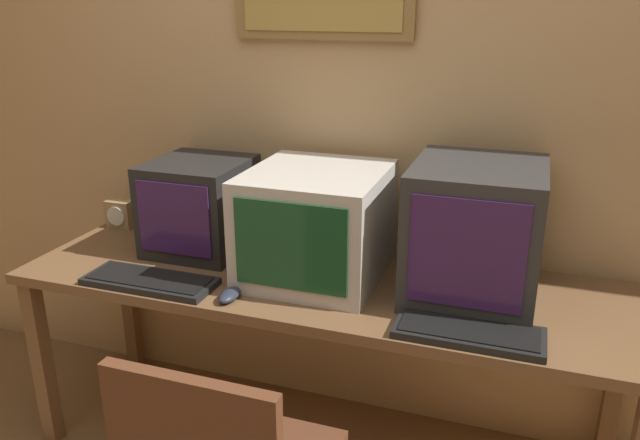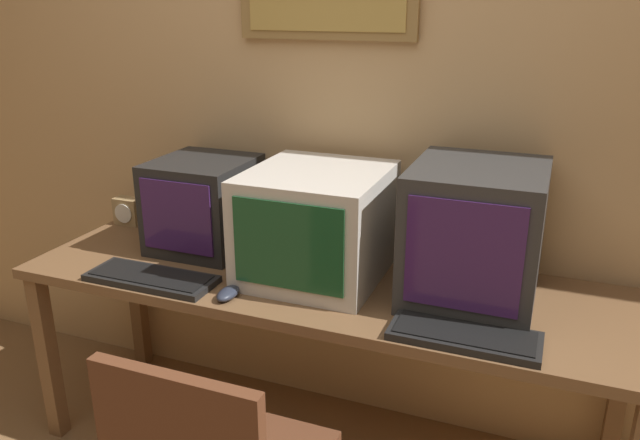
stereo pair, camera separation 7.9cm
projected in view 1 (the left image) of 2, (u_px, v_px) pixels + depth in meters
wall_back at (353, 89)px, 2.24m from camera, size 8.00×0.08×2.60m
desk at (320, 298)px, 2.13m from camera, size 2.08×0.64×0.71m
monitor_left at (200, 206)px, 2.32m from camera, size 0.34×0.37×0.34m
monitor_center at (316, 224)px, 2.09m from camera, size 0.44×0.49×0.37m
monitor_right at (475, 231)px, 1.94m from camera, size 0.39×0.45×0.43m
keyboard_main at (150, 281)px, 2.07m from camera, size 0.44×0.17×0.03m
keyboard_side at (469, 333)px, 1.75m from camera, size 0.41×0.17×0.03m
mouse_near_keyboard at (230, 295)px, 1.96m from camera, size 0.06×0.11×0.03m
desk_clock at (120, 214)px, 2.58m from camera, size 0.11×0.07×0.11m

